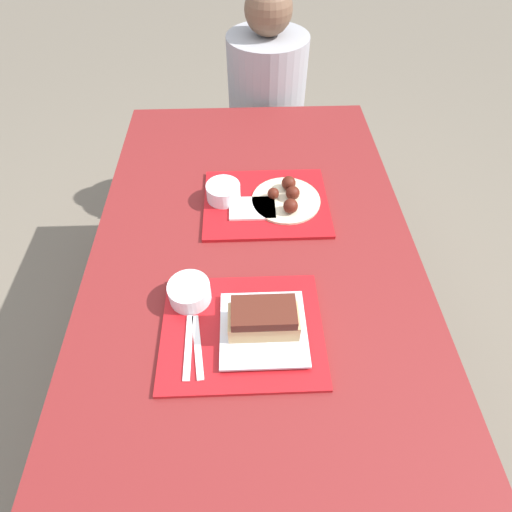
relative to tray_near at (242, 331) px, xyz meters
name	(u,v)px	position (x,y,z in m)	size (l,w,h in m)	color
ground_plane	(255,379)	(0.04, 0.19, -0.74)	(12.00, 12.00, 0.00)	#706656
picnic_table	(255,289)	(0.04, 0.19, -0.09)	(0.95, 1.76, 0.74)	maroon
picnic_bench_far	(248,151)	(0.04, 1.29, -0.38)	(0.91, 0.28, 0.43)	maroon
tray_near	(242,331)	(0.00, 0.00, 0.00)	(0.40, 0.32, 0.01)	#B21419
tray_far	(266,203)	(0.08, 0.46, 0.00)	(0.40, 0.32, 0.01)	#B21419
bowl_coleslaw_near	(189,291)	(-0.13, 0.10, 0.04)	(0.11, 0.11, 0.05)	silver
brisket_sandwich_plate	(263,323)	(0.05, -0.01, 0.04)	(0.21, 0.21, 0.10)	beige
plastic_fork_near	(188,347)	(-0.13, -0.04, 0.01)	(0.02, 0.17, 0.00)	white
plastic_knife_near	(198,346)	(-0.11, -0.04, 0.01)	(0.04, 0.17, 0.00)	white
bowl_coleslaw_far	(223,191)	(-0.05, 0.49, 0.04)	(0.11, 0.11, 0.05)	silver
wings_plate_far	(287,197)	(0.15, 0.46, 0.02)	(0.22, 0.22, 0.05)	beige
napkin_far	(251,208)	(0.04, 0.43, 0.01)	(0.14, 0.10, 0.01)	white
person_seated_across	(267,85)	(0.13, 1.29, -0.02)	(0.36, 0.36, 0.70)	#9E9EA3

